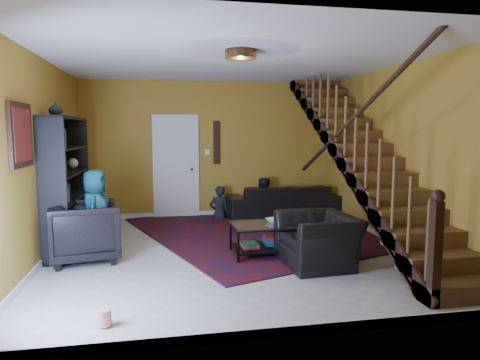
# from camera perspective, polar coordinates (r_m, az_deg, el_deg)

# --- Properties ---
(floor) EXTENTS (5.50, 5.50, 0.00)m
(floor) POSITION_cam_1_polar(r_m,az_deg,el_deg) (6.50, -1.23, -9.45)
(floor) COLOR beige
(floor) RESTS_ON ground
(room) EXTENTS (5.50, 5.50, 5.50)m
(room) POSITION_cam_1_polar(r_m,az_deg,el_deg) (7.71, -12.75, -6.67)
(room) COLOR #B38427
(room) RESTS_ON ground
(staircase) EXTENTS (0.95, 5.02, 3.18)m
(staircase) POSITION_cam_1_polar(r_m,az_deg,el_deg) (6.93, 16.37, 3.03)
(staircase) COLOR brown
(staircase) RESTS_ON floor
(bookshelf) EXTENTS (0.35, 1.80, 2.00)m
(bookshelf) POSITION_cam_1_polar(r_m,az_deg,el_deg) (6.96, -22.04, -0.77)
(bookshelf) COLOR black
(bookshelf) RESTS_ON floor
(door) EXTENTS (0.82, 0.05, 2.05)m
(door) POSITION_cam_1_polar(r_m,az_deg,el_deg) (8.93, -8.53, 1.57)
(door) COLOR silver
(door) RESTS_ON floor
(framed_picture) EXTENTS (0.04, 0.74, 0.74)m
(framed_picture) POSITION_cam_1_polar(r_m,az_deg,el_deg) (5.50, -27.19, 5.36)
(framed_picture) COLOR maroon
(framed_picture) RESTS_ON room
(wall_hanging) EXTENTS (0.14, 0.03, 0.90)m
(wall_hanging) POSITION_cam_1_polar(r_m,az_deg,el_deg) (8.98, -3.13, 5.01)
(wall_hanging) COLOR black
(wall_hanging) RESTS_ON room
(ceiling_fixture) EXTENTS (0.40, 0.40, 0.10)m
(ceiling_fixture) POSITION_cam_1_polar(r_m,az_deg,el_deg) (5.54, 0.09, 16.38)
(ceiling_fixture) COLOR #3F2814
(ceiling_fixture) RESTS_ON room
(rug) EXTENTS (5.03, 5.37, 0.02)m
(rug) POSITION_cam_1_polar(r_m,az_deg,el_deg) (7.78, 3.02, -6.69)
(rug) COLOR #4B0D0E
(rug) RESTS_ON floor
(sofa) EXTENTS (2.34, 0.97, 0.68)m
(sofa) POSITION_cam_1_polar(r_m,az_deg,el_deg) (8.95, 5.76, -2.82)
(sofa) COLOR black
(sofa) RESTS_ON floor
(armchair_left) EXTENTS (1.06, 1.04, 0.83)m
(armchair_left) POSITION_cam_1_polar(r_m,az_deg,el_deg) (6.32, -19.89, -6.45)
(armchair_left) COLOR black
(armchair_left) RESTS_ON floor
(armchair_right) EXTENTS (0.99, 1.11, 0.68)m
(armchair_right) POSITION_cam_1_polar(r_m,az_deg,el_deg) (5.88, 10.35, -7.87)
(armchair_right) COLOR black
(armchair_right) RESTS_ON floor
(person_adult_a) EXTENTS (0.44, 0.31, 1.14)m
(person_adult_a) POSITION_cam_1_polar(r_m,az_deg,el_deg) (8.76, -2.78, -4.45)
(person_adult_a) COLOR black
(person_adult_a) RESTS_ON sofa
(person_adult_b) EXTENTS (0.68, 0.56, 1.28)m
(person_adult_b) POSITION_cam_1_polar(r_m,az_deg,el_deg) (8.91, 3.01, -3.79)
(person_adult_b) COLOR black
(person_adult_b) RESTS_ON sofa
(person_child) EXTENTS (0.44, 0.64, 1.25)m
(person_child) POSITION_cam_1_polar(r_m,az_deg,el_deg) (6.53, -18.70, -4.10)
(person_child) COLOR #17555A
(person_child) RESTS_ON armchair_left
(coffee_table) EXTENTS (1.23, 0.73, 0.46)m
(coffee_table) POSITION_cam_1_polar(r_m,az_deg,el_deg) (6.26, 4.49, -7.56)
(coffee_table) COLOR black
(coffee_table) RESTS_ON floor
(cup_a) EXTENTS (0.15, 0.15, 0.10)m
(cup_a) POSITION_cam_1_polar(r_m,az_deg,el_deg) (6.07, 5.52, -5.64)
(cup_a) COLOR #999999
(cup_a) RESTS_ON coffee_table
(cup_b) EXTENTS (0.11, 0.11, 0.09)m
(cup_b) POSITION_cam_1_polar(r_m,az_deg,el_deg) (6.42, 5.12, -5.02)
(cup_b) COLOR #999999
(cup_b) RESTS_ON coffee_table
(bowl) EXTENTS (0.29, 0.29, 0.06)m
(bowl) POSITION_cam_1_polar(r_m,az_deg,el_deg) (6.32, 4.55, -5.36)
(bowl) COLOR #999999
(bowl) RESTS_ON coffee_table
(vase) EXTENTS (0.18, 0.18, 0.19)m
(vase) POSITION_cam_1_polar(r_m,az_deg,el_deg) (6.43, -23.37, 8.71)
(vase) COLOR #999999
(vase) RESTS_ON bookshelf
(popcorn_bucket) EXTENTS (0.17, 0.17, 0.15)m
(popcorn_bucket) POSITION_cam_1_polar(r_m,az_deg,el_deg) (4.31, -17.64, -17.05)
(popcorn_bucket) COLOR red
(popcorn_bucket) RESTS_ON rug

